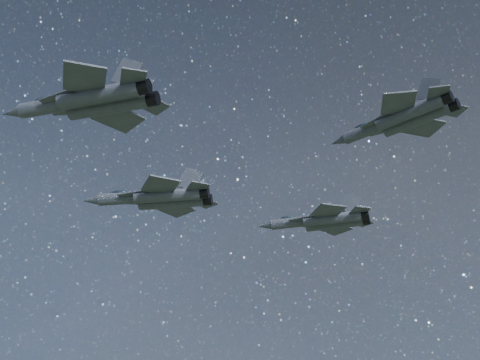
% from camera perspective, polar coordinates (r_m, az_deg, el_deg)
% --- Properties ---
extents(jet_lead, '(18.94, 12.70, 4.79)m').
position_cam_1_polar(jet_lead, '(77.02, -8.25, -1.78)').
color(jet_lead, '#343841').
extents(jet_left, '(18.36, 12.66, 4.61)m').
position_cam_1_polar(jet_left, '(87.12, 8.49, -4.08)').
color(jet_left, '#343841').
extents(jet_right, '(19.20, 13.20, 4.82)m').
position_cam_1_polar(jet_right, '(62.07, -14.88, 7.80)').
color(jet_right, '#343841').
extents(jet_slot, '(15.86, 10.82, 3.98)m').
position_cam_1_polar(jet_slot, '(64.46, 16.13, 6.04)').
color(jet_slot, '#343841').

